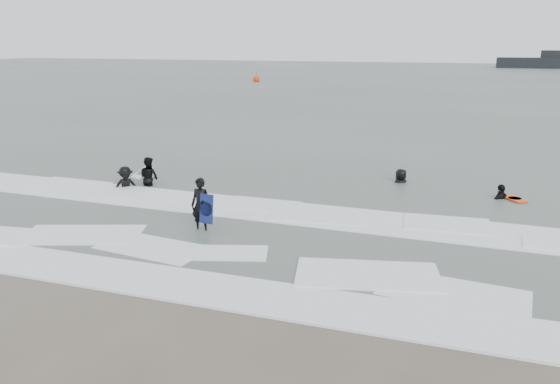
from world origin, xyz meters
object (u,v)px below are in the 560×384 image
(surfer_breaker, at_px, (126,189))
(surfer_right_near, at_px, (501,199))
(surfer_centre, at_px, (202,231))
(surfer_right_far, at_px, (401,183))
(buoy, at_px, (256,79))
(surfer_wading, at_px, (150,186))

(surfer_breaker, height_order, surfer_right_near, surfer_breaker)
(surfer_centre, relative_size, surfer_right_near, 1.03)
(surfer_right_near, relative_size, surfer_right_far, 0.98)
(surfer_centre, relative_size, surfer_breaker, 1.01)
(surfer_centre, distance_m, surfer_right_far, 10.12)
(surfer_right_near, distance_m, surfer_right_far, 4.27)
(surfer_right_far, bearing_deg, buoy, -104.13)
(surfer_centre, bearing_deg, surfer_right_far, 60.54)
(surfer_centre, distance_m, buoy, 69.11)
(surfer_right_far, xyz_separation_m, buoy, (-29.58, 56.10, 0.42))
(surfer_centre, height_order, buoy, buoy)
(surfer_wading, bearing_deg, surfer_right_near, -156.05)
(surfer_wading, xyz_separation_m, surfer_right_far, (10.18, 4.12, 0.00))
(surfer_wading, height_order, surfer_breaker, surfer_wading)
(surfer_breaker, bearing_deg, surfer_centre, -77.40)
(surfer_right_far, relative_size, buoy, 1.09)
(surfer_right_near, bearing_deg, buoy, -107.78)
(surfer_wading, relative_size, surfer_breaker, 1.01)
(surfer_breaker, relative_size, surfer_right_far, 1.00)
(surfer_wading, height_order, surfer_right_far, surfer_wading)
(surfer_breaker, xyz_separation_m, buoy, (-18.69, 60.93, 0.42))
(surfer_breaker, bearing_deg, surfer_right_near, -29.68)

